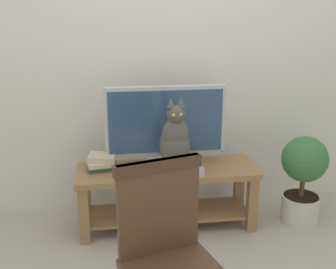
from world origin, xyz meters
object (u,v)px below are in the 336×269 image
cat (175,140)px  wooden_chair (168,248)px  potted_plant (303,175)px  media_box (175,168)px  tv (165,124)px  book_stack (102,162)px  tv_stand (167,187)px

cat → wooden_chair: (-0.20, -1.07, -0.18)m
potted_plant → media_box: bearing=-179.3°
cat → wooden_chair: bearing=-100.7°
cat → wooden_chair: 1.10m
tv → potted_plant: bearing=-8.7°
tv → wooden_chair: (-0.16, -1.25, -0.24)m
book_stack → tv_stand: bearing=-6.3°
wooden_chair → book_stack: bearing=104.4°
wooden_chair → potted_plant: bearing=42.8°
media_box → wooden_chair: 1.10m
media_box → wooden_chair: (-0.20, -1.08, 0.04)m
media_box → cat: size_ratio=0.78×
tv → wooden_chair: 1.28m
tv → book_stack: bearing=-176.3°
cat → potted_plant: size_ratio=0.72×
cat → potted_plant: 1.03m
cat → wooden_chair: cat is taller
tv_stand → media_box: 0.20m
cat → potted_plant: bearing=1.5°
tv → cat: bearing=-76.5°
tv → wooden_chair: bearing=-97.2°
tv → media_box: 0.33m
potted_plant → cat: bearing=-178.5°
wooden_chair → potted_plant: size_ratio=1.38×
media_box → tv_stand: bearing=116.3°
tv_stand → cat: (0.04, -0.10, 0.40)m
tv → media_box: tv is taller
media_box → book_stack: 0.53m
wooden_chair → potted_plant: 1.61m
potted_plant → tv: bearing=171.3°
tv → wooden_chair: size_ratio=0.93×
tv_stand → wooden_chair: wooden_chair is taller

